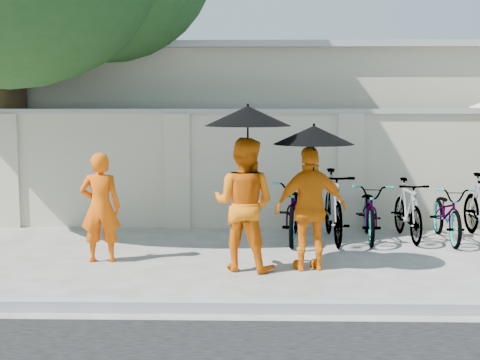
{
  "coord_description": "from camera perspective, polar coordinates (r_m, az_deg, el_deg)",
  "views": [
    {
      "loc": [
        0.36,
        -8.48,
        2.17
      ],
      "look_at": [
        0.14,
        0.86,
        1.1
      ],
      "focal_mm": 50.0,
      "sensor_mm": 36.0,
      "label": 1
    }
  ],
  "objects": [
    {
      "name": "bike_3",
      "position": [
        11.0,
        14.12,
        -2.47
      ],
      "size": [
        0.52,
        1.64,
        0.97
      ],
      "primitive_type": "imported",
      "rotation": [
        0.0,
        0.0,
        0.04
      ],
      "color": "#9597AF",
      "rests_on": "ground"
    },
    {
      "name": "parasol_right",
      "position": [
        8.57,
        6.32,
        3.84
      ],
      "size": [
        1.04,
        1.04,
        0.97
      ],
      "color": "black",
      "rests_on": "ground"
    },
    {
      "name": "bike_2",
      "position": [
        10.85,
        11.05,
        -2.62
      ],
      "size": [
        0.8,
        1.83,
        0.94
      ],
      "primitive_type": "imported",
      "rotation": [
        0.0,
        0.0,
        -0.1
      ],
      "color": "#9597AF",
      "rests_on": "ground"
    },
    {
      "name": "building_behind",
      "position": [
        15.57,
        7.41,
        4.37
      ],
      "size": [
        14.0,
        6.0,
        3.2
      ],
      "primitive_type": "cube",
      "color": "#B4AD8A",
      "rests_on": "ground"
    },
    {
      "name": "bike_4",
      "position": [
        11.05,
        17.29,
        -2.72
      ],
      "size": [
        0.66,
        1.73,
        0.9
      ],
      "primitive_type": "imported",
      "rotation": [
        0.0,
        0.0,
        -0.04
      ],
      "color": "#9597AF",
      "rests_on": "ground"
    },
    {
      "name": "ground",
      "position": [
        8.76,
        -1.07,
        -7.81
      ],
      "size": [
        80.0,
        80.0,
        0.0
      ],
      "primitive_type": "plane",
      "color": "#B9B6B0"
    },
    {
      "name": "bike_0",
      "position": [
        10.66,
        4.68,
        -2.52
      ],
      "size": [
        0.83,
        1.94,
        0.99
      ],
      "primitive_type": "imported",
      "rotation": [
        0.0,
        0.0,
        -0.09
      ],
      "color": "#9597AF",
      "rests_on": "ground"
    },
    {
      "name": "monk_center",
      "position": [
        8.7,
        0.34,
        -2.07
      ],
      "size": [
        1.01,
        0.9,
        1.74
      ],
      "primitive_type": "imported",
      "rotation": [
        0.0,
        0.0,
        2.8
      ],
      "color": "orange",
      "rests_on": "ground"
    },
    {
      "name": "compound_wall",
      "position": [
        11.75,
        4.46,
        0.8
      ],
      "size": [
        20.0,
        0.3,
        2.0
      ],
      "primitive_type": "cube",
      "color": "beige",
      "rests_on": "ground"
    },
    {
      "name": "bike_1",
      "position": [
        10.63,
        7.96,
        -2.2
      ],
      "size": [
        0.56,
        1.9,
        1.14
      ],
      "primitive_type": "imported",
      "rotation": [
        0.0,
        0.0,
        0.01
      ],
      "color": "#9597AF",
      "rests_on": "ground"
    },
    {
      "name": "monk_right",
      "position": [
        8.74,
        6.06,
        -2.43
      ],
      "size": [
        1.02,
        0.59,
        1.62
      ],
      "primitive_type": "imported",
      "rotation": [
        0.0,
        0.0,
        3.36
      ],
      "color": "orange",
      "rests_on": "ground"
    },
    {
      "name": "kerb",
      "position": [
        7.11,
        -1.66,
        -10.73
      ],
      "size": [
        40.0,
        0.16,
        0.12
      ],
      "primitive_type": "cube",
      "color": "#9C9C9C",
      "rests_on": "ground"
    },
    {
      "name": "parasol_center",
      "position": [
        8.52,
        0.67,
        5.48
      ],
      "size": [
        1.11,
        1.11,
        1.16
      ],
      "color": "black",
      "rests_on": "ground"
    },
    {
      "name": "monk_left",
      "position": [
        9.36,
        -11.83,
        -2.3
      ],
      "size": [
        0.58,
        0.4,
        1.51
      ],
      "primitive_type": "imported",
      "rotation": [
        0.0,
        0.0,
        3.22
      ],
      "color": "#FF5D07",
      "rests_on": "ground"
    }
  ]
}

